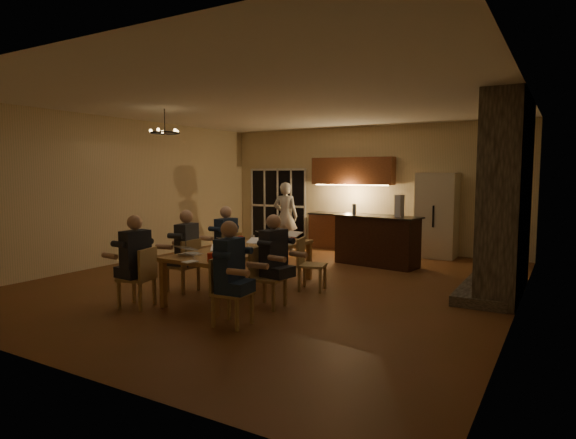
{
  "coord_description": "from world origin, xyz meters",
  "views": [
    {
      "loc": [
        4.58,
        -7.39,
        1.98
      ],
      "look_at": [
        0.08,
        0.3,
        1.13
      ],
      "focal_mm": 30.0,
      "sensor_mm": 36.0,
      "label": 1
    }
  ],
  "objects_px": {
    "person_right_near": "(230,274)",
    "laptop_f": "(289,235)",
    "mug_mid": "(267,241)",
    "bar_bottle": "(354,209)",
    "plate_left": "(192,254)",
    "refrigerator": "(437,215)",
    "person_right_mid": "(274,260)",
    "laptop_b": "(221,249)",
    "chair_left_near": "(137,278)",
    "chair_left_mid": "(183,265)",
    "redcup_near": "(210,257)",
    "standing_person": "(285,216)",
    "chair_right_far": "(312,264)",
    "redcup_mid": "(241,239)",
    "dining_table": "(245,270)",
    "plate_near": "(243,253)",
    "person_left_far": "(226,243)",
    "laptop_d": "(254,242)",
    "mug_front": "(226,249)",
    "can_cola": "(278,235)",
    "laptop_a": "(190,247)",
    "mug_back": "(252,238)",
    "can_silver": "(221,250)",
    "redcup_far": "(293,236)",
    "chair_right_near": "(233,292)",
    "laptop_e": "(269,233)",
    "bar_island": "(377,241)",
    "plate_far": "(288,244)",
    "chandelier": "(165,133)",
    "person_left_near": "(136,262)",
    "person_left_mid": "(187,251)",
    "laptop_c": "(232,240)",
    "chair_left_far": "(225,256)",
    "bar_blender": "(399,206)",
    "chair_right_mid": "(269,278)"
  },
  "relations": [
    {
      "from": "person_left_mid",
      "to": "laptop_f",
      "type": "distance_m",
      "value": 1.88
    },
    {
      "from": "plate_far",
      "to": "chandelier",
      "type": "bearing_deg",
      "value": -170.88
    },
    {
      "from": "person_right_mid",
      "to": "redcup_mid",
      "type": "xyz_separation_m",
      "value": [
        -1.26,
        0.9,
        0.12
      ]
    },
    {
      "from": "chair_right_far",
      "to": "redcup_mid",
      "type": "xyz_separation_m",
      "value": [
        -1.32,
        -0.23,
        0.37
      ]
    },
    {
      "from": "redcup_far",
      "to": "bar_blender",
      "type": "relative_size",
      "value": 0.26
    },
    {
      "from": "mug_back",
      "to": "can_cola",
      "type": "height_order",
      "value": "can_cola"
    },
    {
      "from": "dining_table",
      "to": "plate_near",
      "type": "height_order",
      "value": "plate_near"
    },
    {
      "from": "bar_island",
      "to": "plate_far",
      "type": "xyz_separation_m",
      "value": [
        -0.67,
        -2.66,
        0.22
      ]
    },
    {
      "from": "person_left_near",
      "to": "dining_table",
      "type": "bearing_deg",
      "value": 156.94
    },
    {
      "from": "chair_left_far",
      "to": "plate_far",
      "type": "xyz_separation_m",
      "value": [
        1.31,
        0.09,
        0.31
      ]
    },
    {
      "from": "person_left_mid",
      "to": "redcup_near",
      "type": "height_order",
      "value": "person_left_mid"
    },
    {
      "from": "standing_person",
      "to": "laptop_d",
      "type": "bearing_deg",
      "value": 100.7
    },
    {
      "from": "bar_island",
      "to": "person_right_mid",
      "type": "bearing_deg",
      "value": -84.39
    },
    {
      "from": "can_cola",
      "to": "laptop_b",
      "type": "bearing_deg",
      "value": -80.44
    },
    {
      "from": "person_left_near",
      "to": "laptop_a",
      "type": "relative_size",
      "value": 4.31
    },
    {
      "from": "plate_left",
      "to": "person_right_mid",
      "type": "bearing_deg",
      "value": 21.7
    },
    {
      "from": "laptop_e",
      "to": "plate_left",
      "type": "xyz_separation_m",
      "value": [
        -0.09,
        -2.06,
        -0.1
      ]
    },
    {
      "from": "chair_left_near",
      "to": "chair_left_mid",
      "type": "relative_size",
      "value": 1.0
    },
    {
      "from": "refrigerator",
      "to": "laptop_b",
      "type": "bearing_deg",
      "value": -106.24
    },
    {
      "from": "person_right_near",
      "to": "laptop_c",
      "type": "xyz_separation_m",
      "value": [
        -1.18,
        1.61,
        0.17
      ]
    },
    {
      "from": "chair_right_mid",
      "to": "bar_bottle",
      "type": "distance_m",
      "value": 4.04
    },
    {
      "from": "redcup_near",
      "to": "standing_person",
      "type": "bearing_deg",
      "value": 110.23
    },
    {
      "from": "laptop_d",
      "to": "mug_front",
      "type": "bearing_deg",
      "value": -117.67
    },
    {
      "from": "bar_island",
      "to": "plate_left",
      "type": "relative_size",
      "value": 8.12
    },
    {
      "from": "laptop_b",
      "to": "can_silver",
      "type": "height_order",
      "value": "laptop_b"
    },
    {
      "from": "can_silver",
      "to": "laptop_e",
      "type": "bearing_deg",
      "value": 98.88
    },
    {
      "from": "refrigerator",
      "to": "bar_island",
      "type": "relative_size",
      "value": 1.07
    },
    {
      "from": "laptop_f",
      "to": "redcup_near",
      "type": "height_order",
      "value": "laptop_f"
    },
    {
      "from": "plate_left",
      "to": "refrigerator",
      "type": "bearing_deg",
      "value": 69.2
    },
    {
      "from": "person_left_near",
      "to": "mug_front",
      "type": "xyz_separation_m",
      "value": [
        0.84,
        1.09,
        0.11
      ]
    },
    {
      "from": "person_left_mid",
      "to": "plate_left",
      "type": "xyz_separation_m",
      "value": [
        0.52,
        -0.46,
        0.07
      ]
    },
    {
      "from": "mug_mid",
      "to": "bar_bottle",
      "type": "height_order",
      "value": "bar_bottle"
    },
    {
      "from": "laptop_f",
      "to": "redcup_far",
      "type": "height_order",
      "value": "laptop_f"
    },
    {
      "from": "refrigerator",
      "to": "person_right_mid",
      "type": "xyz_separation_m",
      "value": [
        -1.09,
        -5.52,
        -0.31
      ]
    },
    {
      "from": "refrigerator",
      "to": "chair_left_near",
      "type": "xyz_separation_m",
      "value": [
        -2.8,
        -6.63,
        -0.55
      ]
    },
    {
      "from": "redcup_far",
      "to": "chair_right_far",
      "type": "bearing_deg",
      "value": -41.99
    },
    {
      "from": "person_right_near",
      "to": "laptop_f",
      "type": "relative_size",
      "value": 4.31
    },
    {
      "from": "person_right_mid",
      "to": "redcup_far",
      "type": "xyz_separation_m",
      "value": [
        -0.71,
        1.83,
        0.12
      ]
    },
    {
      "from": "chair_left_mid",
      "to": "laptop_a",
      "type": "relative_size",
      "value": 2.78
    },
    {
      "from": "mug_mid",
      "to": "plate_left",
      "type": "distance_m",
      "value": 1.55
    },
    {
      "from": "standing_person",
      "to": "can_cola",
      "type": "xyz_separation_m",
      "value": [
        1.54,
        -2.86,
        -0.07
      ]
    },
    {
      "from": "laptop_f",
      "to": "redcup_mid",
      "type": "bearing_deg",
      "value": -124.67
    },
    {
      "from": "can_silver",
      "to": "redcup_mid",
      "type": "bearing_deg",
      "value": 111.64
    },
    {
      "from": "chair_right_near",
      "to": "bar_bottle",
      "type": "xyz_separation_m",
      "value": [
        -0.36,
        4.93,
        0.76
      ]
    },
    {
      "from": "chair_right_mid",
      "to": "chair_right_far",
      "type": "height_order",
      "value": "same"
    },
    {
      "from": "mug_front",
      "to": "plate_far",
      "type": "height_order",
      "value": "mug_front"
    },
    {
      "from": "chandelier",
      "to": "laptop_a",
      "type": "xyz_separation_m",
      "value": [
        1.75,
        -1.3,
        -1.89
      ]
    },
    {
      "from": "dining_table",
      "to": "person_left_far",
      "type": "xyz_separation_m",
      "value": [
        -0.85,
        0.61,
        0.31
      ]
    },
    {
      "from": "chair_right_near",
      "to": "laptop_e",
      "type": "relative_size",
      "value": 2.78
    },
    {
      "from": "person_left_mid",
      "to": "redcup_mid",
      "type": "height_order",
      "value": "person_left_mid"
    }
  ]
}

